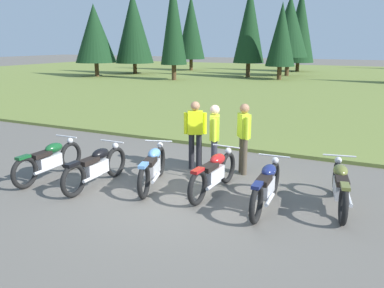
# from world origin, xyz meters

# --- Properties ---
(ground_plane) EXTENTS (140.00, 140.00, 0.00)m
(ground_plane) POSITION_xyz_m (0.00, 0.00, 0.00)
(ground_plane) COLOR #605B54
(grass_moorland) EXTENTS (80.00, 44.00, 0.10)m
(grass_moorland) POSITION_xyz_m (0.00, 25.61, 0.05)
(grass_moorland) COLOR olive
(grass_moorland) RESTS_ON ground
(forest_treeline) EXTENTS (40.37, 25.31, 8.37)m
(forest_treeline) POSITION_xyz_m (-5.17, 28.56, 4.23)
(forest_treeline) COLOR #47331E
(forest_treeline) RESTS_ON ground
(motorcycle_british_green) EXTENTS (0.62, 2.10, 0.88)m
(motorcycle_british_green) POSITION_xyz_m (-3.06, -0.52, 0.44)
(motorcycle_british_green) COLOR black
(motorcycle_british_green) RESTS_ON ground
(motorcycle_black) EXTENTS (0.62, 2.10, 0.88)m
(motorcycle_black) POSITION_xyz_m (-1.79, -0.43, 0.44)
(motorcycle_black) COLOR black
(motorcycle_black) RESTS_ON ground
(motorcycle_sky_blue) EXTENTS (0.84, 2.03, 0.88)m
(motorcycle_sky_blue) POSITION_xyz_m (-0.69, 0.09, 0.44)
(motorcycle_sky_blue) COLOR black
(motorcycle_sky_blue) RESTS_ON ground
(motorcycle_red) EXTENTS (0.62, 2.10, 0.88)m
(motorcycle_red) POSITION_xyz_m (0.65, 0.30, 0.44)
(motorcycle_red) COLOR black
(motorcycle_red) RESTS_ON ground
(motorcycle_navy) EXTENTS (0.62, 2.10, 0.88)m
(motorcycle_navy) POSITION_xyz_m (1.82, 0.04, 0.44)
(motorcycle_navy) COLOR black
(motorcycle_navy) RESTS_ON ground
(motorcycle_olive) EXTENTS (0.70, 2.08, 0.88)m
(motorcycle_olive) POSITION_xyz_m (3.06, 0.62, 0.44)
(motorcycle_olive) COLOR black
(motorcycle_olive) RESTS_ON ground
(rider_in_hivis_vest) EXTENTS (0.39, 0.46, 1.67)m
(rider_in_hivis_vest) POSITION_xyz_m (0.77, 1.76, 0.95)
(rider_in_hivis_vest) COLOR #4C4233
(rider_in_hivis_vest) RESTS_ON ground
(rider_with_back_turned) EXTENTS (0.51, 0.35, 1.67)m
(rider_with_back_turned) POSITION_xyz_m (-0.39, 1.58, 0.95)
(rider_with_back_turned) COLOR black
(rider_with_back_turned) RESTS_ON ground
(rider_near_row_end) EXTENTS (0.34, 0.52, 1.67)m
(rider_near_row_end) POSITION_xyz_m (0.24, 1.28, 0.95)
(rider_near_row_end) COLOR #2D2D38
(rider_near_row_end) RESTS_ON ground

